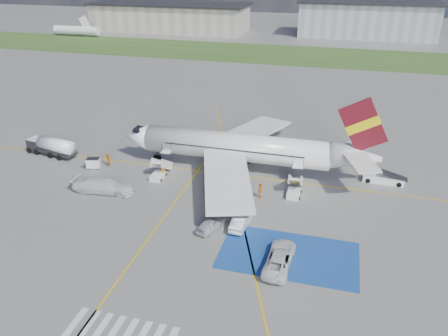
{
  "coord_description": "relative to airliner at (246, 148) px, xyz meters",
  "views": [
    {
      "loc": [
        13.01,
        -40.52,
        27.59
      ],
      "look_at": [
        0.23,
        6.89,
        3.5
      ],
      "focal_mm": 35.0,
      "sensor_mm": 36.0,
      "label": 1
    }
  ],
  "objects": [
    {
      "name": "van_white_a",
      "position": [
        7.79,
        -19.69,
        -2.41
      ],
      "size": [
        2.68,
        5.35,
        1.96
      ],
      "primitive_type": "imported",
      "rotation": [
        0.0,
        0.0,
        3.09
      ],
      "color": "silver",
      "rests_on": "ground"
    },
    {
      "name": "terminal_west",
      "position": [
        -56.51,
        116.0,
        1.61
      ],
      "size": [
        60.0,
        22.0,
        10.0
      ],
      "primitive_type": "cube",
      "color": "gray",
      "rests_on": "ground"
    },
    {
      "name": "taxiway_line_cross",
      "position": [
        -6.51,
        -24.0,
        -3.39
      ],
      "size": [
        0.2,
        60.0,
        0.01
      ],
      "primitive_type": "cube",
      "color": "gold",
      "rests_on": "ground"
    },
    {
      "name": "airliner",
      "position": [
        0.0,
        0.0,
        0.0
      ],
      "size": [
        36.81,
        32.95,
        11.92
      ],
      "color": "white",
      "rests_on": "ground"
    },
    {
      "name": "van_white_b",
      "position": [
        -16.25,
        -11.01,
        -2.19
      ],
      "size": [
        6.3,
        2.91,
        2.41
      ],
      "primitive_type": "imported",
      "rotation": [
        0.0,
        0.0,
        1.64
      ],
      "color": "silver",
      "rests_on": "ground"
    },
    {
      "name": "crew_fwd",
      "position": [
        -10.45,
        -5.1,
        -2.46
      ],
      "size": [
        0.8,
        0.69,
        1.86
      ],
      "primitive_type": "imported",
      "rotation": [
        0.0,
        0.0,
        0.44
      ],
      "color": "orange",
      "rests_on": "ground"
    },
    {
      "name": "crosswalk",
      "position": [
        -3.31,
        -32.0,
        -3.39
      ],
      "size": [
        9.0,
        4.0,
        0.01
      ],
      "color": "silver",
      "rests_on": "ground"
    },
    {
      "name": "crew_nose",
      "position": [
        -19.47,
        -3.96,
        -2.44
      ],
      "size": [
        1.14,
        1.18,
        1.91
      ],
      "primitive_type": "imported",
      "rotation": [
        0.0,
        0.0,
        -0.9
      ],
      "color": "orange",
      "rests_on": "ground"
    },
    {
      "name": "gpu_cart",
      "position": [
        -21.16,
        -5.08,
        -2.7
      ],
      "size": [
        2.08,
        1.6,
        1.54
      ],
      "rotation": [
        0.0,
        0.0,
        0.25
      ],
      "color": "white",
      "rests_on": "ground"
    },
    {
      "name": "belt_loader",
      "position": [
        18.72,
        1.18,
        -2.97
      ],
      "size": [
        5.69,
        2.26,
        1.69
      ],
      "rotation": [
        0.0,
        0.0,
        -0.03
      ],
      "color": "white",
      "rests_on": "ground"
    },
    {
      "name": "fuel_tanker",
      "position": [
        -29.61,
        -2.61,
        -2.2
      ],
      "size": [
        8.55,
        3.72,
        2.83
      ],
      "rotation": [
        0.0,
        0.0,
        -0.19
      ],
      "color": "black",
      "rests_on": "ground"
    },
    {
      "name": "airstairs_fwd",
      "position": [
        -11.01,
        -5.3,
        -2.77
      ],
      "size": [
        1.9,
        5.2,
        3.6
      ],
      "color": "white",
      "rests_on": "ground"
    },
    {
      "name": "staging_box",
      "position": [
        8.49,
        -18.0,
        -3.39
      ],
      "size": [
        14.0,
        8.0,
        0.01
      ],
      "primitive_type": "cube",
      "color": "navy",
      "rests_on": "ground"
    },
    {
      "name": "crew_aft",
      "position": [
        3.46,
        -7.17,
        -2.4
      ],
      "size": [
        0.57,
        1.19,
        1.98
      ],
      "primitive_type": "imported",
      "rotation": [
        0.0,
        0.0,
        1.65
      ],
      "color": "orange",
      "rests_on": "ground"
    },
    {
      "name": "taxiway_line_diag",
      "position": [
        -1.51,
        -2.0,
        -3.39
      ],
      "size": [
        20.71,
        56.45,
        0.01
      ],
      "primitive_type": "cube",
      "rotation": [
        0.0,
        0.0,
        0.35
      ],
      "color": "gold",
      "rests_on": "ground"
    },
    {
      "name": "taxiway_line_main",
      "position": [
        -1.51,
        -2.0,
        -3.39
      ],
      "size": [
        120.0,
        0.2,
        0.01
      ],
      "primitive_type": "cube",
      "color": "gold",
      "rests_on": "ground"
    },
    {
      "name": "car_silver_a",
      "position": [
        -0.49,
        -15.68,
        -2.71
      ],
      "size": [
        2.84,
        4.29,
        1.36
      ],
      "primitive_type": "imported",
      "rotation": [
        0.0,
        0.0,
        2.8
      ],
      "color": "#B5B7BC",
      "rests_on": "ground"
    },
    {
      "name": "terminal_centre",
      "position": [
        18.49,
        121.0,
        2.61
      ],
      "size": [
        48.0,
        18.0,
        12.0
      ],
      "primitive_type": "cube",
      "color": "gray",
      "rests_on": "ground"
    },
    {
      "name": "airstairs_aft",
      "position": [
        7.49,
        -5.3,
        -2.77
      ],
      "size": [
        1.9,
        5.2,
        3.6
      ],
      "color": "white",
      "rests_on": "ground"
    },
    {
      "name": "ground",
      "position": [
        -1.51,
        -14.0,
        -3.39
      ],
      "size": [
        400.0,
        400.0,
        0.0
      ],
      "primitive_type": "plane",
      "color": "#60605E",
      "rests_on": "ground"
    },
    {
      "name": "grass_strip",
      "position": [
        -1.51,
        81.0,
        -3.39
      ],
      "size": [
        400.0,
        30.0,
        0.01
      ],
      "primitive_type": "cube",
      "color": "#2D4C1E",
      "rests_on": "ground"
    },
    {
      "name": "car_silver_b",
      "position": [
        2.6,
        -14.25,
        -2.67
      ],
      "size": [
        1.89,
        4.51,
        1.45
      ],
      "primitive_type": "imported",
      "rotation": [
        0.0,
        0.0,
        3.06
      ],
      "color": "#B1B4B9",
      "rests_on": "ground"
    }
  ]
}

